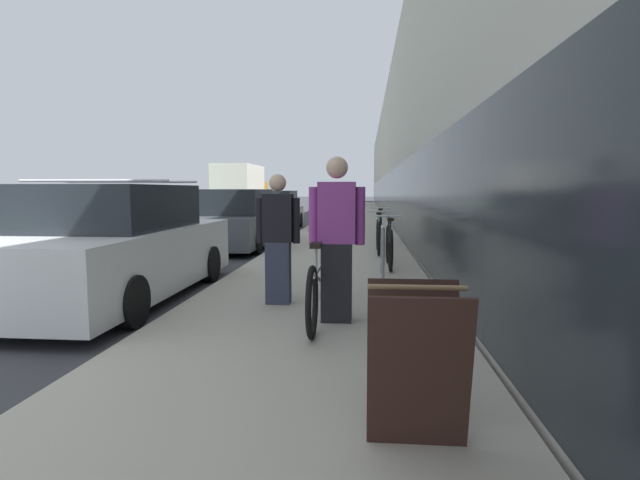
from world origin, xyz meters
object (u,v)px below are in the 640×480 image
at_px(vintage_roadster_curbside, 235,222).
at_px(sandwich_board_sign, 416,361).
at_px(person_rider, 337,240).
at_px(cruiser_bike_middle, 378,236).
at_px(tandem_bicycle, 322,280).
at_px(person_bystander, 278,239).
at_px(cruiser_bike_nearest, 389,246).
at_px(moving_truck, 241,190).
at_px(parked_sedan_far, 275,212).
at_px(bike_rack_hoop, 383,246).
at_px(parked_sedan_curbside, 116,248).
at_px(cruiser_bike_farthest, 380,228).

bearing_deg(vintage_roadster_curbside, sandwich_board_sign, -69.75).
height_order(person_rider, cruiser_bike_middle, person_rider).
height_order(sandwich_board_sign, vintage_roadster_curbside, vintage_roadster_curbside).
xyz_separation_m(tandem_bicycle, person_bystander, (-0.58, 0.42, 0.43)).
xyz_separation_m(cruiser_bike_nearest, moving_truck, (-8.02, 20.68, 1.01)).
xyz_separation_m(cruiser_bike_nearest, parked_sedan_far, (-3.97, 10.04, 0.18)).
xyz_separation_m(bike_rack_hoop, parked_sedan_curbside, (-3.77, -1.55, 0.11)).
distance_m(person_rider, moving_truck, 25.66).
bearing_deg(bike_rack_hoop, parked_sedan_far, 108.92).
distance_m(person_rider, parked_sedan_far, 14.33).
xyz_separation_m(parked_sedan_curbside, vintage_roadster_curbside, (0.04, 6.32, -0.03)).
bearing_deg(cruiser_bike_farthest, moving_truck, 115.89).
xyz_separation_m(person_rider, cruiser_bike_nearest, (0.75, 3.93, -0.50)).
distance_m(person_bystander, cruiser_bike_farthest, 7.56).
xyz_separation_m(tandem_bicycle, moving_truck, (-7.07, 24.24, 1.02)).
height_order(person_rider, person_bystander, person_rider).
xyz_separation_m(cruiser_bike_farthest, parked_sedan_far, (-3.92, 5.77, 0.17)).
bearing_deg(bike_rack_hoop, cruiser_bike_middle, 89.81).
relative_size(person_bystander, cruiser_bike_farthest, 0.94).
bearing_deg(person_rider, parked_sedan_curbside, 157.75).
distance_m(sandwich_board_sign, parked_sedan_far, 16.93).
height_order(vintage_roadster_curbside, parked_sedan_far, vintage_roadster_curbside).
xyz_separation_m(tandem_bicycle, bike_rack_hoop, (0.79, 2.48, 0.13)).
height_order(tandem_bicycle, cruiser_bike_nearest, cruiser_bike_nearest).
relative_size(cruiser_bike_middle, sandwich_board_sign, 1.95).
bearing_deg(cruiser_bike_nearest, person_bystander, -116.06).
bearing_deg(parked_sedan_far, sandwich_board_sign, -76.95).
relative_size(bike_rack_hoop, cruiser_bike_nearest, 0.48).
height_order(cruiser_bike_farthest, parked_sedan_far, parked_sedan_far).
xyz_separation_m(cruiser_bike_farthest, sandwich_board_sign, (-0.09, -10.72, 0.05)).
bearing_deg(tandem_bicycle, bike_rack_hoop, 72.34).
relative_size(person_bystander, bike_rack_hoop, 1.93).
height_order(bike_rack_hoop, cruiser_bike_farthest, cruiser_bike_farthest).
bearing_deg(parked_sedan_far, cruiser_bike_nearest, -68.41).
bearing_deg(parked_sedan_curbside, cruiser_bike_middle, 51.19).
xyz_separation_m(cruiser_bike_nearest, parked_sedan_curbside, (-3.93, -2.63, 0.23)).
bearing_deg(cruiser_bike_nearest, parked_sedan_curbside, -146.25).
bearing_deg(cruiser_bike_nearest, tandem_bicycle, -104.94).
distance_m(bike_rack_hoop, cruiser_bike_middle, 3.16).
bearing_deg(cruiser_bike_middle, parked_sedan_far, 115.64).
bearing_deg(vintage_roadster_curbside, bike_rack_hoop, -51.98).
distance_m(tandem_bicycle, parked_sedan_far, 13.93).
relative_size(tandem_bicycle, parked_sedan_curbside, 0.59).
relative_size(cruiser_bike_farthest, vintage_roadster_curbside, 0.37).
relative_size(person_rider, cruiser_bike_middle, 1.02).
xyz_separation_m(cruiser_bike_nearest, cruiser_bike_middle, (-0.15, 2.08, 0.00)).
relative_size(tandem_bicycle, moving_truck, 0.45).
bearing_deg(moving_truck, person_bystander, -74.77).
distance_m(cruiser_bike_nearest, vintage_roadster_curbside, 5.37).
relative_size(cruiser_bike_nearest, vintage_roadster_curbside, 0.38).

